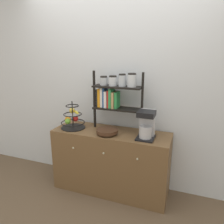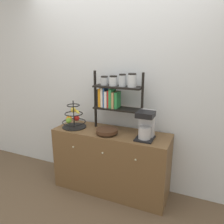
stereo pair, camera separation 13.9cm
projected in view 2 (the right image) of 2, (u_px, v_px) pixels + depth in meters
The scene contains 7 objects.
ground_plane at pixel (103, 199), 2.66m from camera, with size 12.00×12.00×0.00m, color brown.
wall_back at pixel (120, 87), 2.76m from camera, with size 7.00×0.05×2.60m, color silver.
sideboard at pixel (111, 161), 2.76m from camera, with size 1.43×0.48×0.80m.
coffee_maker at pixel (146, 125), 2.41m from camera, with size 0.19×0.23×0.32m.
fruit_stand at pixel (73, 119), 2.79m from camera, with size 0.30×0.30×0.35m.
wooden_bowl at pixel (107, 131), 2.57m from camera, with size 0.25×0.25×0.06m.
shelf_hutch at pixel (114, 93), 2.61m from camera, with size 0.63×0.20×0.72m.
Camera 2 is at (1.01, -2.04, 1.75)m, focal length 35.00 mm.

